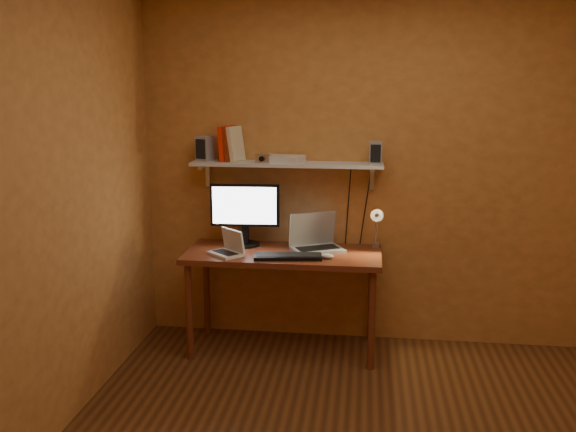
# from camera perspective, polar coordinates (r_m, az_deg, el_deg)

# --- Properties ---
(room) EXTENTS (3.44, 3.24, 2.64)m
(room) POSITION_cam_1_polar(r_m,az_deg,el_deg) (2.97, 7.74, -0.01)
(room) COLOR brown
(room) RESTS_ON ground
(desk) EXTENTS (1.40, 0.60, 0.75)m
(desk) POSITION_cam_1_polar(r_m,az_deg,el_deg) (4.41, -0.44, -4.46)
(desk) COLOR maroon
(desk) RESTS_ON ground
(wall_shelf) EXTENTS (1.40, 0.25, 0.21)m
(wall_shelf) POSITION_cam_1_polar(r_m,az_deg,el_deg) (4.45, -0.12, 4.84)
(wall_shelf) COLOR silver
(wall_shelf) RESTS_ON room
(monitor) EXTENTS (0.51, 0.23, 0.46)m
(monitor) POSITION_cam_1_polar(r_m,az_deg,el_deg) (4.52, -4.05, 0.45)
(monitor) COLOR black
(monitor) RESTS_ON desk
(laptop) EXTENTS (0.43, 0.39, 0.26)m
(laptop) POSITION_cam_1_polar(r_m,az_deg,el_deg) (4.45, 2.56, -2.24)
(laptop) COLOR gray
(laptop) RESTS_ON desk
(netbook) EXTENTS (0.28, 0.28, 0.18)m
(netbook) POSITION_cam_1_polar(r_m,az_deg,el_deg) (4.33, -5.56, -2.96)
(netbook) COLOR silver
(netbook) RESTS_ON desk
(keyboard) EXTENTS (0.48, 0.21, 0.02)m
(keyboard) POSITION_cam_1_polar(r_m,az_deg,el_deg) (4.22, -0.01, -3.81)
(keyboard) COLOR black
(keyboard) RESTS_ON desk
(mouse) EXTENTS (0.11, 0.09, 0.03)m
(mouse) POSITION_cam_1_polar(r_m,az_deg,el_deg) (4.23, 3.72, -3.76)
(mouse) COLOR silver
(mouse) RESTS_ON desk
(desk_lamp) EXTENTS (0.09, 0.23, 0.38)m
(desk_lamp) POSITION_cam_1_polar(r_m,az_deg,el_deg) (4.42, 8.28, -0.61)
(desk_lamp) COLOR silver
(desk_lamp) RESTS_ON desk
(speaker_left) EXTENTS (0.13, 0.13, 0.18)m
(speaker_left) POSITION_cam_1_polar(r_m,az_deg,el_deg) (4.57, -7.80, 6.28)
(speaker_left) COLOR gray
(speaker_left) RESTS_ON wall_shelf
(speaker_right) EXTENTS (0.09, 0.09, 0.16)m
(speaker_right) POSITION_cam_1_polar(r_m,az_deg,el_deg) (4.39, 8.21, 5.88)
(speaker_right) COLOR gray
(speaker_right) RESTS_ON wall_shelf
(books) EXTENTS (0.18, 0.19, 0.26)m
(books) POSITION_cam_1_polar(r_m,az_deg,el_deg) (4.54, -5.35, 6.75)
(books) COLOR #F82509
(books) RESTS_ON wall_shelf
(shelf_camera) EXTENTS (0.11, 0.06, 0.06)m
(shelf_camera) POSITION_cam_1_polar(r_m,az_deg,el_deg) (4.41, -2.40, 5.39)
(shelf_camera) COLOR silver
(shelf_camera) RESTS_ON wall_shelf
(router) EXTENTS (0.33, 0.25, 0.05)m
(router) POSITION_cam_1_polar(r_m,az_deg,el_deg) (4.45, -0.52, 5.37)
(router) COLOR silver
(router) RESTS_ON wall_shelf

